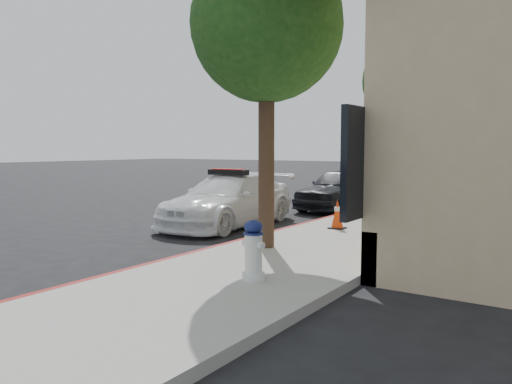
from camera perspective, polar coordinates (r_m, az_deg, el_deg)
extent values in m
plane|color=black|center=(12.80, -4.92, -4.02)|extent=(120.00, 120.00, 0.00)
cube|color=gray|center=(20.39, 21.51, -0.76)|extent=(3.20, 50.00, 0.15)
cube|color=maroon|center=(20.78, 17.36, -0.53)|extent=(0.12, 50.00, 0.15)
cylinder|color=black|center=(9.32, 1.19, 3.73)|extent=(0.30, 0.30, 3.30)
sphere|color=#123B12|center=(9.58, 1.22, 18.54)|extent=(2.80, 2.80, 2.80)
sphere|color=#123B12|center=(9.95, 0.42, 16.27)|extent=(2.10, 2.10, 2.10)
cylinder|color=black|center=(16.62, 16.33, 3.92)|extent=(0.30, 0.30, 3.19)
sphere|color=#123B12|center=(16.75, 16.54, 12.14)|extent=(2.60, 2.60, 2.60)
sphere|color=#123B12|center=(16.41, 17.62, 13.68)|extent=(2.08, 2.08, 2.08)
sphere|color=#123B12|center=(17.11, 15.68, 10.99)|extent=(1.95, 1.95, 1.95)
cylinder|color=black|center=(24.36, 22.08, 4.31)|extent=(0.30, 0.30, 3.41)
sphere|color=#123B12|center=(24.47, 22.28, 10.18)|extent=(3.00, 3.00, 3.00)
sphere|color=#123B12|center=(24.14, 23.11, 11.18)|extent=(2.40, 2.40, 2.40)
sphere|color=#123B12|center=(24.81, 21.60, 9.43)|extent=(2.25, 2.25, 2.25)
imported|color=white|center=(12.94, -3.17, -0.94)|extent=(2.17, 4.70, 1.33)
cube|color=black|center=(12.89, -3.19, 2.27)|extent=(1.12, 0.35, 0.14)
cube|color=#A50A07|center=(12.88, -3.19, 2.54)|extent=(0.91, 0.28, 0.06)
imported|color=black|center=(16.51, 9.74, 0.37)|extent=(1.86, 4.13, 1.38)
imported|color=#141C34|center=(25.09, 17.25, 2.11)|extent=(2.35, 5.18, 1.65)
cylinder|color=silver|center=(7.15, -0.29, -9.63)|extent=(0.33, 0.33, 0.10)
cylinder|color=silver|center=(7.08, -0.29, -7.01)|extent=(0.25, 0.25, 0.57)
ellipsoid|color=#121C51|center=(7.01, -0.29, -3.99)|extent=(0.27, 0.27, 0.19)
cylinder|color=silver|center=(7.05, -0.29, -5.98)|extent=(0.36, 0.15, 0.10)
cylinder|color=silver|center=(7.05, -0.29, -5.98)|extent=(0.13, 0.20, 0.10)
cube|color=black|center=(11.77, 9.26, -4.06)|extent=(0.36, 0.36, 0.03)
cone|color=#ED3F0C|center=(11.72, 9.28, -2.44)|extent=(0.27, 0.27, 0.64)
cylinder|color=white|center=(11.70, 9.29, -1.93)|extent=(0.15, 0.15, 0.10)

